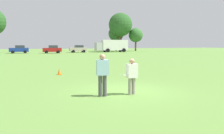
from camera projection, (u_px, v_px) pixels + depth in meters
name	position (u px, v px, depth m)	size (l,w,h in m)	color
ground_plane	(125.00, 91.00, 10.75)	(183.56, 183.56, 0.00)	#608C3D
player_thrower	(102.00, 73.00, 9.58)	(0.52, 0.35, 1.77)	#4C4C51
player_defender	(132.00, 74.00, 9.95)	(0.47, 0.29, 1.56)	gray
frisbee	(123.00, 75.00, 9.78)	(0.27, 0.27, 0.07)	white
traffic_cone	(59.00, 72.00, 16.36)	(0.32, 0.32, 0.48)	#D8590C
parked_car_center	(19.00, 49.00, 53.20)	(4.25, 2.32, 1.82)	navy
parked_car_mid_right	(52.00, 49.00, 53.30)	(4.25, 2.32, 1.82)	maroon
parked_car_near_right	(78.00, 49.00, 57.81)	(4.25, 2.32, 1.82)	#B7AD99
box_truck	(112.00, 45.00, 60.80)	(8.57, 3.19, 3.18)	white
tree_center_elm	(116.00, 34.00, 69.72)	(4.61, 4.61, 7.49)	brown
tree_east_birch	(120.00, 25.00, 66.76)	(6.77, 6.77, 11.01)	brown
tree_east_oak	(136.00, 35.00, 68.61)	(4.19, 4.19, 6.81)	brown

